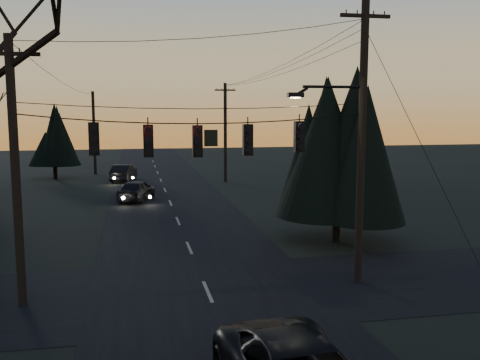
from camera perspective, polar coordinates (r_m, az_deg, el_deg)
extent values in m
cube|color=black|center=(28.35, -6.29, -5.20)|extent=(8.00, 120.00, 0.02)
cube|color=black|center=(18.78, -3.47, -11.83)|extent=(60.00, 7.00, 0.02)
cylinder|color=black|center=(17.69, -4.43, 7.09)|extent=(11.50, 0.04, 0.04)
cylinder|color=black|center=(25.73, 10.22, -4.78)|extent=(0.36, 0.36, 1.60)
cone|color=black|center=(25.19, 10.44, 4.35)|extent=(4.91, 4.91, 7.38)
cylinder|color=black|center=(51.15, -19.11, 0.99)|extent=(0.36, 0.36, 1.60)
cone|color=black|center=(50.93, -19.24, 4.11)|extent=(3.68, 3.68, 4.77)
imported|color=black|center=(37.42, -10.99, -1.08)|extent=(2.95, 4.61, 1.46)
imported|color=black|center=(47.96, -12.29, 0.74)|extent=(2.40, 4.64, 1.46)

